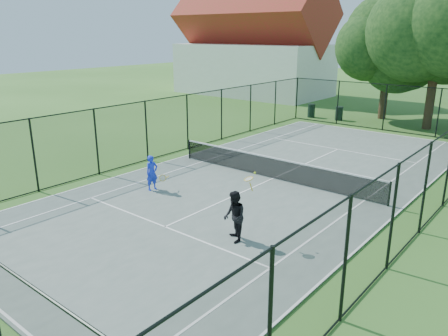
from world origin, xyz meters
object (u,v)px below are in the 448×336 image
Objects in this scene: tennis_net at (273,167)px; trash_bin_left at (311,111)px; player_blue at (152,173)px; trash_bin_right at (339,113)px; player_black at (234,217)px.

tennis_net reaches higher than trash_bin_left.
player_blue is at bearing -125.03° from tennis_net.
trash_bin_left is at bearing 98.91° from player_blue.
player_black is (6.09, -20.16, 0.36)m from trash_bin_right.
trash_bin_left is at bearing -173.65° from trash_bin_right.
tennis_net is 10.11× the size of trash_bin_left.
player_black is at bearing -67.56° from trash_bin_left.
tennis_net is 5.21m from player_blue.
player_blue is at bearing -81.09° from trash_bin_left.
tennis_net is at bearing 54.97° from player_blue.
tennis_net is at bearing -67.50° from trash_bin_left.
player_black reaches higher than tennis_net.
tennis_net is 10.28× the size of trash_bin_right.
trash_bin_right is at bearing 92.33° from player_blue.
player_blue is (0.76, -18.69, 0.27)m from trash_bin_right.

